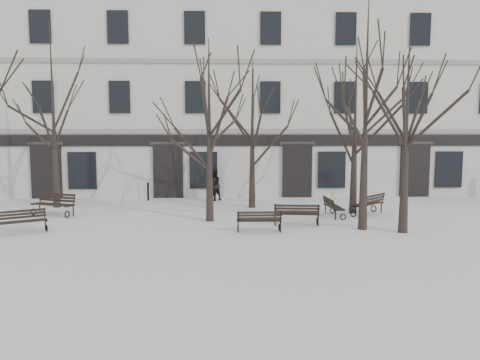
{
  "coord_description": "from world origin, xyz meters",
  "views": [
    {
      "loc": [
        -0.47,
        -17.32,
        3.67
      ],
      "look_at": [
        0.21,
        3.0,
        1.49
      ],
      "focal_mm": 35.0,
      "sensor_mm": 36.0,
      "label": 1
    }
  ],
  "objects_px": {
    "tree_2": "(366,85)",
    "tree_1": "(209,108)",
    "tree_3": "(407,110)",
    "bench_4": "(369,203)",
    "bench_3": "(54,204)",
    "bench_0": "(22,221)",
    "bench_2": "(259,220)",
    "bench_1": "(296,213)",
    "bench_5": "(333,206)"
  },
  "relations": [
    {
      "from": "bench_2",
      "to": "bench_5",
      "type": "bearing_deg",
      "value": -139.27
    },
    {
      "from": "bench_1",
      "to": "bench_5",
      "type": "distance_m",
      "value": 2.57
    },
    {
      "from": "bench_1",
      "to": "bench_2",
      "type": "distance_m",
      "value": 1.88
    },
    {
      "from": "bench_5",
      "to": "tree_1",
      "type": "bearing_deg",
      "value": 95.69
    },
    {
      "from": "bench_5",
      "to": "bench_0",
      "type": "bearing_deg",
      "value": 100.44
    },
    {
      "from": "tree_2",
      "to": "bench_0",
      "type": "xyz_separation_m",
      "value": [
        -12.33,
        -0.19,
        -4.81
      ]
    },
    {
      "from": "tree_3",
      "to": "bench_2",
      "type": "height_order",
      "value": "tree_3"
    },
    {
      "from": "tree_2",
      "to": "tree_3",
      "type": "distance_m",
      "value": 1.67
    },
    {
      "from": "tree_2",
      "to": "bench_5",
      "type": "height_order",
      "value": "tree_2"
    },
    {
      "from": "tree_2",
      "to": "bench_0",
      "type": "distance_m",
      "value": 13.24
    },
    {
      "from": "bench_2",
      "to": "bench_4",
      "type": "relative_size",
      "value": 0.91
    },
    {
      "from": "tree_2",
      "to": "bench_5",
      "type": "distance_m",
      "value": 5.48
    },
    {
      "from": "bench_2",
      "to": "bench_4",
      "type": "bearing_deg",
      "value": -147.35
    },
    {
      "from": "tree_2",
      "to": "bench_4",
      "type": "bearing_deg",
      "value": 68.43
    },
    {
      "from": "bench_4",
      "to": "bench_3",
      "type": "bearing_deg",
      "value": -45.31
    },
    {
      "from": "tree_2",
      "to": "bench_3",
      "type": "bearing_deg",
      "value": 165.31
    },
    {
      "from": "tree_1",
      "to": "bench_4",
      "type": "height_order",
      "value": "tree_1"
    },
    {
      "from": "bench_3",
      "to": "tree_2",
      "type": "bearing_deg",
      "value": 6.99
    },
    {
      "from": "tree_1",
      "to": "bench_1",
      "type": "height_order",
      "value": "tree_1"
    },
    {
      "from": "tree_3",
      "to": "bench_4",
      "type": "height_order",
      "value": "tree_3"
    },
    {
      "from": "bench_5",
      "to": "bench_1",
      "type": "bearing_deg",
      "value": 131.93
    },
    {
      "from": "tree_2",
      "to": "tree_3",
      "type": "relative_size",
      "value": 1.2
    },
    {
      "from": "tree_3",
      "to": "bench_4",
      "type": "bearing_deg",
      "value": 92.45
    },
    {
      "from": "bench_1",
      "to": "bench_3",
      "type": "bearing_deg",
      "value": -8.21
    },
    {
      "from": "bench_3",
      "to": "bench_5",
      "type": "xyz_separation_m",
      "value": [
        11.93,
        -0.69,
        -0.07
      ]
    },
    {
      "from": "bench_0",
      "to": "bench_4",
      "type": "relative_size",
      "value": 0.96
    },
    {
      "from": "bench_2",
      "to": "bench_1",
      "type": "bearing_deg",
      "value": -144.28
    },
    {
      "from": "bench_4",
      "to": "bench_5",
      "type": "bearing_deg",
      "value": -32.45
    },
    {
      "from": "bench_5",
      "to": "bench_2",
      "type": "bearing_deg",
      "value": 128.27
    },
    {
      "from": "tree_3",
      "to": "bench_3",
      "type": "relative_size",
      "value": 3.53
    },
    {
      "from": "tree_2",
      "to": "tree_3",
      "type": "bearing_deg",
      "value": -23.39
    },
    {
      "from": "tree_2",
      "to": "tree_1",
      "type": "bearing_deg",
      "value": 162.45
    },
    {
      "from": "bench_3",
      "to": "bench_0",
      "type": "bearing_deg",
      "value": -66.42
    },
    {
      "from": "tree_2",
      "to": "tree_3",
      "type": "height_order",
      "value": "tree_2"
    },
    {
      "from": "bench_4",
      "to": "bench_5",
      "type": "relative_size",
      "value": 1.07
    },
    {
      "from": "tree_1",
      "to": "bench_3",
      "type": "distance_m",
      "value": 7.98
    },
    {
      "from": "tree_1",
      "to": "bench_2",
      "type": "relative_size",
      "value": 4.49
    },
    {
      "from": "tree_2",
      "to": "bench_0",
      "type": "relative_size",
      "value": 4.97
    },
    {
      "from": "bench_0",
      "to": "bench_3",
      "type": "relative_size",
      "value": 0.85
    },
    {
      "from": "bench_3",
      "to": "bench_5",
      "type": "bearing_deg",
      "value": 18.37
    },
    {
      "from": "tree_1",
      "to": "bench_4",
      "type": "distance_m",
      "value": 8.02
    },
    {
      "from": "tree_1",
      "to": "tree_2",
      "type": "distance_m",
      "value": 6.03
    },
    {
      "from": "tree_3",
      "to": "bench_1",
      "type": "distance_m",
      "value": 5.49
    },
    {
      "from": "bench_2",
      "to": "bench_3",
      "type": "distance_m",
      "value": 9.31
    },
    {
      "from": "bench_1",
      "to": "bench_4",
      "type": "relative_size",
      "value": 1.01
    },
    {
      "from": "tree_1",
      "to": "tree_2",
      "type": "height_order",
      "value": "tree_2"
    },
    {
      "from": "tree_2",
      "to": "bench_4",
      "type": "distance_m",
      "value": 5.69
    },
    {
      "from": "tree_1",
      "to": "bench_2",
      "type": "height_order",
      "value": "tree_1"
    },
    {
      "from": "bench_4",
      "to": "tree_2",
      "type": "bearing_deg",
      "value": 24.62
    },
    {
      "from": "tree_3",
      "to": "bench_0",
      "type": "relative_size",
      "value": 4.13
    }
  ]
}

